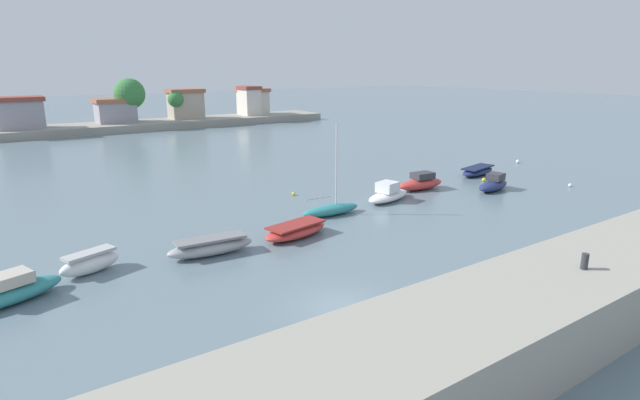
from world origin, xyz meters
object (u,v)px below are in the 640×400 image
object	(u,v)px
moored_boat_2	(211,247)
moored_boat_5	(388,194)
mooring_bollard	(585,261)
mooring_buoy_0	(518,161)
moored_boat_6	(421,183)
mooring_buoy_3	(484,180)
moored_boat_7	(494,184)
mooring_buoy_2	(570,185)
mooring_buoy_1	(294,194)
moored_boat_0	(8,292)
moored_boat_1	(90,263)
moored_boat_3	(296,230)
moored_boat_8	(478,171)
moored_boat_4	(331,209)

from	to	relation	value
moored_boat_2	moored_boat_5	bearing A→B (deg)	15.95
mooring_bollard	mooring_buoy_0	world-z (taller)	mooring_bollard
moored_boat_6	mooring_buoy_3	bearing A→B (deg)	-5.58
moored_boat_7	moored_boat_5	bearing A→B (deg)	153.59
mooring_buoy_2	moored_boat_7	bearing A→B (deg)	154.81
mooring_buoy_1	moored_boat_6	bearing A→B (deg)	-23.96
mooring_buoy_0	mooring_buoy_1	world-z (taller)	mooring_buoy_0
mooring_buoy_0	mooring_buoy_3	xyz separation A→B (m)	(-11.31, -3.97, -0.02)
moored_boat_0	mooring_buoy_1	bearing A→B (deg)	5.54
mooring_bollard	moored_boat_1	world-z (taller)	mooring_bollard
moored_boat_6	mooring_buoy_0	distance (m)	19.06
mooring_buoy_2	mooring_buoy_3	world-z (taller)	mooring_buoy_3
moored_boat_3	mooring_buoy_3	distance (m)	24.40
moored_boat_0	mooring_buoy_0	xyz separation A→B (m)	(51.99, 7.93, -0.37)
moored_boat_8	mooring_buoy_0	bearing A→B (deg)	-2.33
mooring_buoy_0	moored_boat_4	bearing A→B (deg)	-171.23
mooring_bollard	moored_boat_6	distance (m)	25.69
moored_boat_2	moored_boat_5	distance (m)	17.70
moored_boat_6	moored_boat_8	size ratio (longest dim) A/B	0.88
moored_boat_1	mooring_buoy_0	xyz separation A→B (m)	(47.98, 6.18, -0.37)
moored_boat_8	mooring_buoy_2	xyz separation A→B (m)	(2.78, -8.51, -0.25)
mooring_buoy_0	mooring_buoy_2	bearing A→B (deg)	-122.77
moored_boat_6	mooring_buoy_1	distance (m)	11.86
mooring_bollard	mooring_buoy_3	bearing A→B (deg)	45.30
moored_boat_4	moored_boat_7	size ratio (longest dim) A/B	1.47
moored_boat_7	mooring_buoy_2	size ratio (longest dim) A/B	14.36
moored_boat_6	mooring_buoy_0	world-z (taller)	moored_boat_6
moored_boat_0	moored_boat_7	xyz separation A→B (m)	(38.43, 1.19, -0.01)
moored_boat_4	moored_boat_7	bearing A→B (deg)	-4.31
moored_boat_3	mooring_buoy_1	xyz separation A→B (m)	(5.77, 9.56, -0.29)
moored_boat_5	mooring_buoy_1	distance (m)	8.31
mooring_bollard	mooring_buoy_0	distance (m)	40.46
moored_boat_4	moored_boat_5	size ratio (longest dim) A/B	1.31
mooring_bollard	moored_boat_0	world-z (taller)	mooring_bollard
mooring_bollard	mooring_buoy_1	distance (m)	27.07
moored_boat_6	moored_boat_3	bearing A→B (deg)	-160.37
moored_boat_2	mooring_buoy_1	bearing A→B (deg)	43.83
moored_boat_3	moored_boat_8	world-z (taller)	moored_boat_3
moored_boat_2	mooring_buoy_1	world-z (taller)	moored_boat_2
moored_boat_5	moored_boat_6	world-z (taller)	moored_boat_5
mooring_bollard	moored_boat_4	xyz separation A→B (m)	(1.36, 20.04, -2.65)
moored_boat_1	moored_boat_7	xyz separation A→B (m)	(34.42, -0.56, -0.02)
moored_boat_4	moored_boat_3	bearing A→B (deg)	-147.99
moored_boat_5	mooring_buoy_0	size ratio (longest dim) A/B	12.74
moored_boat_7	mooring_buoy_0	xyz separation A→B (m)	(13.56, 6.74, -0.35)
moored_boat_4	moored_boat_6	size ratio (longest dim) A/B	1.39
moored_boat_8	moored_boat_3	bearing A→B (deg)	-179.13
moored_boat_1	moored_boat_7	size ratio (longest dim) A/B	0.76
moored_boat_8	mooring_buoy_1	xyz separation A→B (m)	(-20.42, 3.63, -0.27)
mooring_buoy_1	moored_boat_8	bearing A→B (deg)	-10.08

